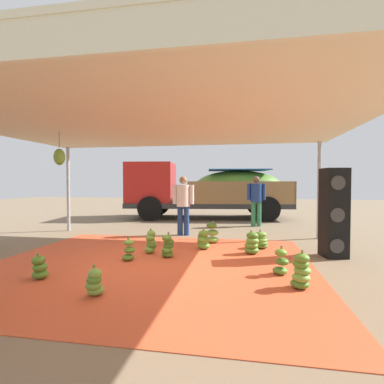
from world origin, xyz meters
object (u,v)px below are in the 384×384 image
banana_bunch_2 (95,283)px  speaker_stack (334,213)px  banana_bunch_3 (168,247)px  banana_bunch_9 (281,263)px  banana_bunch_5 (203,240)px  banana_bunch_0 (301,272)px  banana_bunch_11 (129,251)px  banana_bunch_7 (40,268)px  banana_bunch_8 (261,240)px  banana_bunch_1 (252,244)px  banana_bunch_4 (212,233)px  worker_1 (256,197)px  banana_bunch_10 (151,242)px  worker_0 (183,201)px  cargo_truck_main (205,189)px

banana_bunch_2 → speaker_stack: (3.86, 2.85, 0.74)m
banana_bunch_3 → banana_bunch_9: banana_bunch_3 is taller
banana_bunch_5 → banana_bunch_2: bearing=-109.4°
banana_bunch_0 → banana_bunch_11: bearing=161.7°
banana_bunch_7 → banana_bunch_8: 4.63m
banana_bunch_5 → banana_bunch_9: banana_bunch_9 is taller
banana_bunch_9 → banana_bunch_8: bearing=96.3°
banana_bunch_1 → banana_bunch_4: size_ratio=0.91×
banana_bunch_2 → banana_bunch_7: (-1.23, 0.51, -0.00)m
banana_bunch_9 → banana_bunch_0: bearing=-70.8°
banana_bunch_1 → banana_bunch_5: bearing=165.7°
worker_1 → speaker_stack: bearing=-71.1°
banana_bunch_1 → banana_bunch_10: banana_bunch_10 is taller
banana_bunch_4 → banana_bunch_7: banana_bunch_4 is taller
banana_bunch_4 → banana_bunch_11: banana_bunch_4 is taller
worker_0 → worker_1: 3.09m
banana_bunch_0 → banana_bunch_5: 2.88m
banana_bunch_2 → cargo_truck_main: (0.35, 9.07, 1.09)m
banana_bunch_7 → banana_bunch_10: (1.24, 1.94, 0.07)m
speaker_stack → banana_bunch_10: bearing=-173.9°
banana_bunch_7 → worker_1: size_ratio=0.24×
banana_bunch_7 → banana_bunch_8: (3.63, 2.87, 0.01)m
banana_bunch_7 → worker_0: bearing=71.1°
banana_bunch_0 → banana_bunch_5: (-1.76, 2.28, -0.04)m
banana_bunch_0 → banana_bunch_3: size_ratio=1.09×
banana_bunch_11 → worker_1: 5.88m
cargo_truck_main → banana_bunch_1: bearing=-73.7°
banana_bunch_2 → banana_bunch_3: 2.23m
banana_bunch_3 → banana_bunch_5: (0.62, 0.89, -0.01)m
banana_bunch_7 → banana_bunch_10: banana_bunch_10 is taller
banana_bunch_3 → worker_1: size_ratio=0.29×
banana_bunch_8 → banana_bunch_9: banana_bunch_9 is taller
banana_bunch_10 → worker_1: worker_1 is taller
banana_bunch_3 → worker_0: bearing=94.6°
banana_bunch_7 → banana_bunch_1: bearing=33.7°
banana_bunch_8 → worker_1: (0.04, 3.60, 0.84)m
banana_bunch_2 → worker_1: worker_1 is taller
banana_bunch_2 → worker_1: bearing=70.6°
cargo_truck_main → banana_bunch_7: bearing=-100.4°
worker_0 → speaker_stack: 4.10m
banana_bunch_10 → banana_bunch_11: banana_bunch_10 is taller
cargo_truck_main → banana_bunch_9: bearing=-73.5°
banana_bunch_3 → speaker_stack: (3.40, 0.67, 0.70)m
banana_bunch_11 → worker_0: (0.49, 2.99, 0.81)m
banana_bunch_3 → banana_bunch_4: (0.76, 1.60, 0.02)m
banana_bunch_1 → banana_bunch_11: banana_bunch_1 is taller
banana_bunch_2 → banana_bunch_1: bearing=51.9°
banana_bunch_11 → cargo_truck_main: bearing=85.4°
banana_bunch_1 → cargo_truck_main: cargo_truck_main is taller
banana_bunch_1 → banana_bunch_7: size_ratio=1.22×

